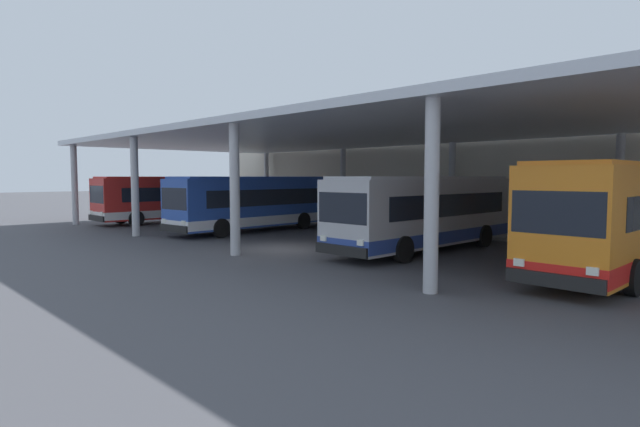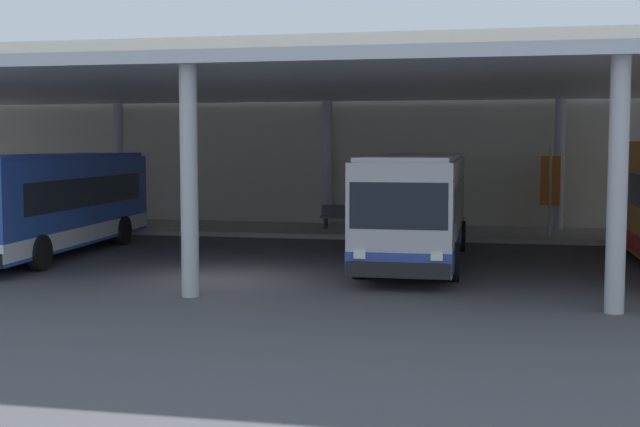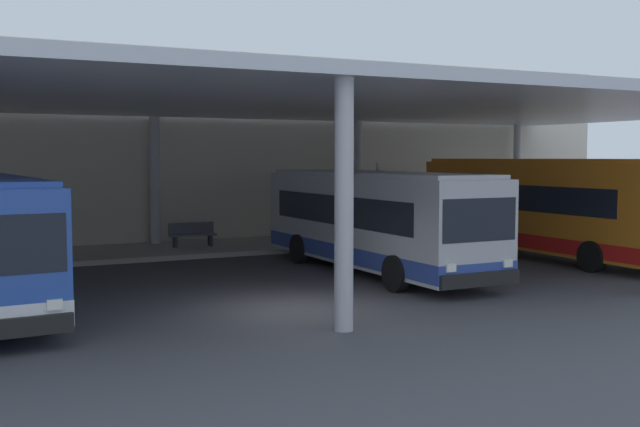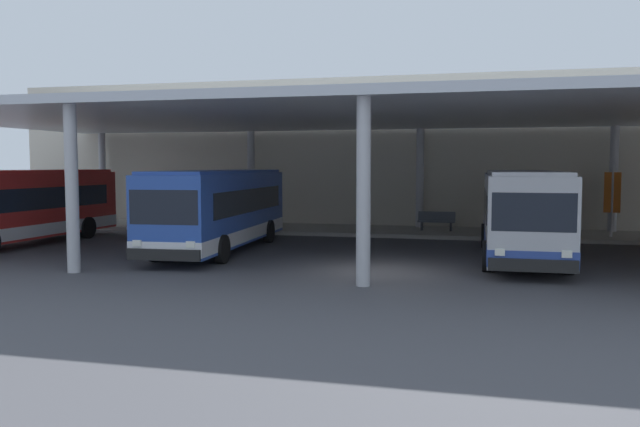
{
  "view_description": "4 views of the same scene",
  "coord_description": "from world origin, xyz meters",
  "px_view_note": "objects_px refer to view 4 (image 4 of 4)",
  "views": [
    {
      "loc": [
        17.03,
        -14.14,
        3.15
      ],
      "look_at": [
        -1.43,
        3.6,
        1.31
      ],
      "focal_mm": 28.61,
      "sensor_mm": 36.0,
      "label": 1
    },
    {
      "loc": [
        6.79,
        -20.49,
        3.48
      ],
      "look_at": [
        1.96,
        2.68,
        1.52
      ],
      "focal_mm": 47.09,
      "sensor_mm": 36.0,
      "label": 2
    },
    {
      "loc": [
        -7.26,
        -16.1,
        3.63
      ],
      "look_at": [
        1.91,
        2.49,
        2.06
      ],
      "focal_mm": 41.91,
      "sensor_mm": 36.0,
      "label": 3
    },
    {
      "loc": [
        3.26,
        -20.15,
        3.37
      ],
      "look_at": [
        -2.79,
        3.55,
        1.54
      ],
      "focal_mm": 36.32,
      "sensor_mm": 36.0,
      "label": 4
    }
  ],
  "objects_px": {
    "bus_nearest_bay": "(20,206)",
    "bus_second_bay": "(219,209)",
    "bench_waiting": "(436,221)",
    "bus_middle_bay": "(521,213)",
    "banner_sign": "(612,197)"
  },
  "relations": [
    {
      "from": "bench_waiting",
      "to": "bus_middle_bay",
      "type": "bearing_deg",
      "value": -65.3
    },
    {
      "from": "bus_nearest_bay",
      "to": "bus_second_bay",
      "type": "relative_size",
      "value": 0.99
    },
    {
      "from": "bench_waiting",
      "to": "banner_sign",
      "type": "bearing_deg",
      "value": -6.44
    },
    {
      "from": "bus_nearest_bay",
      "to": "bus_middle_bay",
      "type": "relative_size",
      "value": 1.0
    },
    {
      "from": "bus_nearest_bay",
      "to": "bench_waiting",
      "type": "bearing_deg",
      "value": 27.56
    },
    {
      "from": "bus_middle_bay",
      "to": "banner_sign",
      "type": "bearing_deg",
      "value": 58.43
    },
    {
      "from": "bus_second_bay",
      "to": "bus_middle_bay",
      "type": "distance_m",
      "value": 11.43
    },
    {
      "from": "bus_middle_bay",
      "to": "bench_waiting",
      "type": "height_order",
      "value": "bus_middle_bay"
    },
    {
      "from": "bus_second_bay",
      "to": "bus_middle_bay",
      "type": "relative_size",
      "value": 1.01
    },
    {
      "from": "bus_nearest_bay",
      "to": "bench_waiting",
      "type": "xyz_separation_m",
      "value": [
        16.72,
        8.73,
        -0.99
      ]
    },
    {
      "from": "bus_nearest_bay",
      "to": "bus_second_bay",
      "type": "distance_m",
      "value": 8.87
    },
    {
      "from": "bus_nearest_bay",
      "to": "banner_sign",
      "type": "height_order",
      "value": "banner_sign"
    },
    {
      "from": "bus_nearest_bay",
      "to": "bus_middle_bay",
      "type": "distance_m",
      "value": 20.3
    },
    {
      "from": "bus_second_bay",
      "to": "bench_waiting",
      "type": "distance_m",
      "value": 11.5
    },
    {
      "from": "bus_second_bay",
      "to": "banner_sign",
      "type": "distance_m",
      "value": 17.32
    }
  ]
}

